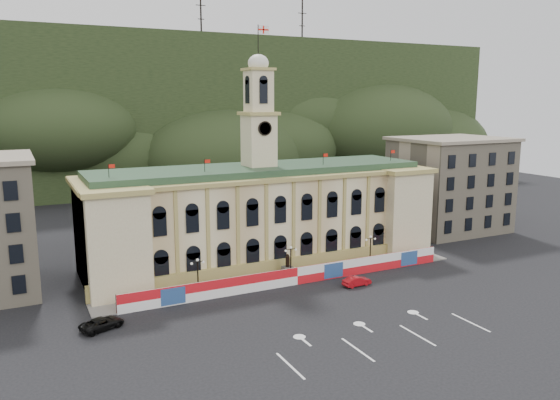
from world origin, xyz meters
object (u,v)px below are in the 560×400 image
black_suv (102,323)px  statue (288,271)px  red_sedan (357,281)px  lamp_center (291,260)px

black_suv → statue: bearing=-97.6°
red_sedan → black_suv: size_ratio=0.77×
statue → black_suv: size_ratio=0.67×
lamp_center → red_sedan: lamp_center is taller
lamp_center → red_sedan: (7.28, -6.26, -2.38)m
statue → lamp_center: bearing=-90.0°
statue → red_sedan: size_ratio=0.87×
red_sedan → black_suv: black_suv is taller
statue → red_sedan: (7.28, -7.26, -0.49)m
statue → lamp_center: 2.14m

